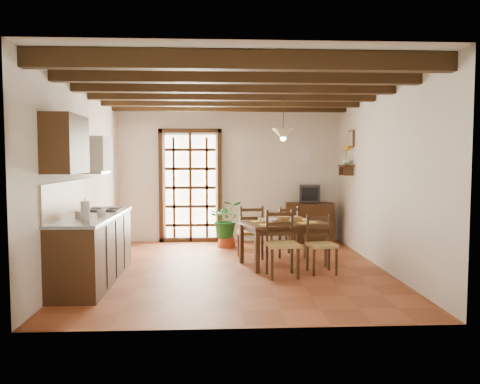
{
  "coord_description": "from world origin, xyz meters",
  "views": [
    {
      "loc": [
        -0.26,
        -7.0,
        1.67
      ],
      "look_at": [
        0.1,
        0.4,
        1.15
      ],
      "focal_mm": 35.0,
      "sensor_mm": 36.0,
      "label": 1
    }
  ],
  "objects": [
    {
      "name": "upper_cabinet",
      "position": [
        -2.08,
        -1.3,
        1.85
      ],
      "size": [
        0.35,
        0.8,
        0.7
      ],
      "primitive_type": "cube",
      "color": "#311D0F",
      "rests_on": "room_shell"
    },
    {
      "name": "sideboard",
      "position": [
        1.59,
        2.23,
        0.4
      ],
      "size": [
        0.97,
        0.5,
        0.8
      ],
      "primitive_type": "cube",
      "rotation": [
        0.0,
        0.0,
        -0.08
      ],
      "color": "#311D0F",
      "rests_on": "ground_plane"
    },
    {
      "name": "crt_tv",
      "position": [
        1.59,
        2.22,
        0.99
      ],
      "size": [
        0.46,
        0.44,
        0.34
      ],
      "rotation": [
        0.0,
        0.0,
        -0.2
      ],
      "color": "black",
      "rests_on": "sideboard"
    },
    {
      "name": "plant_pot",
      "position": [
        -0.09,
        1.83,
        0.11
      ],
      "size": [
        0.37,
        0.37,
        0.23
      ],
      "primitive_type": "cone",
      "color": "maroon",
      "rests_on": "ground_plane"
    },
    {
      "name": "chair_near_left",
      "position": [
        0.66,
        -0.47,
        0.29
      ],
      "size": [
        0.47,
        0.45,
        0.94
      ],
      "rotation": [
        0.0,
        0.0,
        0.1
      ],
      "color": "#A58B46",
      "rests_on": "ground_plane"
    },
    {
      "name": "framed_picture",
      "position": [
        2.22,
        1.6,
        2.05
      ],
      "size": [
        0.03,
        0.32,
        0.32
      ],
      "color": "brown",
      "rests_on": "room_shell"
    },
    {
      "name": "french_door",
      "position": [
        -0.8,
        2.45,
        1.18
      ],
      "size": [
        1.26,
        0.11,
        2.32
      ],
      "color": "white",
      "rests_on": "ground_plane"
    },
    {
      "name": "shelf_flowers",
      "position": [
        2.14,
        1.6,
        1.86
      ],
      "size": [
        0.14,
        0.14,
        0.36
      ],
      "color": "yellow",
      "rests_on": "shelf_vase"
    },
    {
      "name": "table_bowl",
      "position": [
        0.55,
        0.21,
        0.71
      ],
      "size": [
        0.27,
        0.27,
        0.05
      ],
      "primitive_type": "imported",
      "rotation": [
        0.0,
        0.0,
        0.28
      ],
      "color": "white",
      "rests_on": "dining_table"
    },
    {
      "name": "range_hood",
      "position": [
        -2.05,
        -0.05,
        1.73
      ],
      "size": [
        0.38,
        0.6,
        0.54
      ],
      "color": "white",
      "rests_on": "room_shell"
    },
    {
      "name": "chair_far_left",
      "position": [
        0.29,
        0.76,
        0.28
      ],
      "size": [
        0.44,
        0.42,
        0.9
      ],
      "rotation": [
        0.0,
        0.0,
        3.21
      ],
      "color": "#A58B46",
      "rests_on": "ground_plane"
    },
    {
      "name": "dining_table",
      "position": [
        0.78,
        0.23,
        0.6
      ],
      "size": [
        1.44,
        1.13,
        0.69
      ],
      "rotation": [
        0.0,
        0.0,
        0.28
      ],
      "color": "#3C2413",
      "rests_on": "ground_plane"
    },
    {
      "name": "fuse_box",
      "position": [
        1.5,
        2.48,
        1.75
      ],
      "size": [
        0.25,
        0.03,
        0.32
      ],
      "primitive_type": "cube",
      "color": "white",
      "rests_on": "room_shell"
    },
    {
      "name": "chair_near_right",
      "position": [
        1.26,
        -0.3,
        0.27
      ],
      "size": [
        0.43,
        0.41,
        0.85
      ],
      "rotation": [
        0.0,
        0.0,
        0.1
      ],
      "color": "#A58B46",
      "rests_on": "ground_plane"
    },
    {
      "name": "pendant_lamp",
      "position": [
        0.78,
        0.33,
        2.08
      ],
      "size": [
        0.36,
        0.36,
        0.84
      ],
      "color": "black",
      "rests_on": "room_shell"
    },
    {
      "name": "ceiling_beams",
      "position": [
        0.0,
        0.0,
        2.69
      ],
      "size": [
        4.5,
        4.34,
        0.2
      ],
      "color": "black",
      "rests_on": "room_shell"
    },
    {
      "name": "room_shell",
      "position": [
        0.0,
        0.0,
        1.82
      ],
      "size": [
        4.52,
        5.02,
        2.81
      ],
      "color": "silver",
      "rests_on": "ground_plane"
    },
    {
      "name": "table_setting",
      "position": [
        0.78,
        0.23,
        0.65
      ],
      "size": [
        0.92,
        0.61,
        0.09
      ],
      "rotation": [
        0.0,
        0.0,
        0.28
      ],
      "color": "yellow",
      "rests_on": "dining_table"
    },
    {
      "name": "kitchen_counter",
      "position": [
        -1.96,
        -0.6,
        0.47
      ],
      "size": [
        0.64,
        2.25,
        1.38
      ],
      "color": "#311D0F",
      "rests_on": "ground_plane"
    },
    {
      "name": "shelf_vase",
      "position": [
        2.14,
        1.6,
        1.65
      ],
      "size": [
        0.15,
        0.15,
        0.15
      ],
      "primitive_type": "imported",
      "color": "#B2BFB2",
      "rests_on": "wall_shelf"
    },
    {
      "name": "counter_items",
      "position": [
        -1.95,
        -0.51,
        0.96
      ],
      "size": [
        0.5,
        1.43,
        0.25
      ],
      "color": "black",
      "rests_on": "kitchen_counter"
    },
    {
      "name": "chair_far_right",
      "position": [
        0.9,
        0.94,
        0.27
      ],
      "size": [
        0.5,
        0.49,
        0.87
      ],
      "rotation": [
        0.0,
        0.0,
        3.47
      ],
      "color": "#A58B46",
      "rests_on": "ground_plane"
    },
    {
      "name": "wall_shelf",
      "position": [
        2.14,
        1.6,
        1.51
      ],
      "size": [
        0.2,
        0.42,
        0.2
      ],
      "color": "#311D0F",
      "rests_on": "room_shell"
    },
    {
      "name": "ground_plane",
      "position": [
        0.0,
        0.0,
        0.0
      ],
      "size": [
        5.0,
        5.0,
        0.0
      ],
      "primitive_type": "plane",
      "color": "brown"
    },
    {
      "name": "potted_plant",
      "position": [
        -0.09,
        1.83,
        0.57
      ],
      "size": [
        1.76,
        1.55,
        1.85
      ],
      "primitive_type": "imported",
      "rotation": [
        0.0,
        0.0,
        0.08
      ],
      "color": "#144C19",
      "rests_on": "ground_plane"
    }
  ]
}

